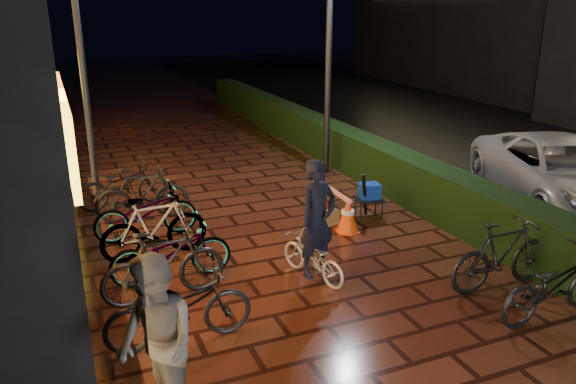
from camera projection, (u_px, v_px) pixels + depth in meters
name	position (u px, v px, depth m)	size (l,w,h in m)	color
ground	(387.00, 340.00, 7.17)	(80.00, 80.00, 0.00)	#381911
asphalt_road	(575.00, 165.00, 14.85)	(11.00, 60.00, 0.01)	black
hedge	(332.00, 142.00, 15.20)	(0.70, 20.00, 1.00)	black
bystander_person	(157.00, 344.00, 5.47)	(0.90, 0.70, 1.86)	#5C5C5F
van	(563.00, 173.00, 11.71)	(2.34, 5.07, 1.41)	#B4B4B9
lamp_post_hedge	(329.00, 50.00, 13.20)	(0.51, 0.29, 5.49)	black
lamp_post_sf	(82.00, 61.00, 11.65)	(0.50, 0.23, 5.31)	black
cyclist	(315.00, 237.00, 8.50)	(0.84, 1.43, 1.94)	silver
traffic_barrier	(333.00, 205.00, 10.97)	(0.43, 1.63, 0.66)	#F14C0C
cart_assembly	(369.00, 193.00, 11.05)	(0.65, 0.56, 1.02)	black
parked_bikes_storefront	(151.00, 228.00, 9.36)	(2.15, 6.17, 1.09)	black
parked_bikes_hedge	(529.00, 270.00, 7.89)	(1.90, 1.57, 1.09)	black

